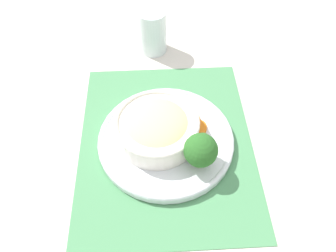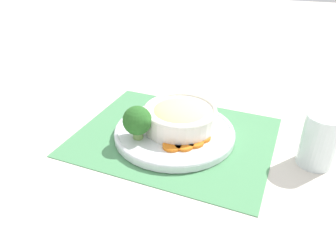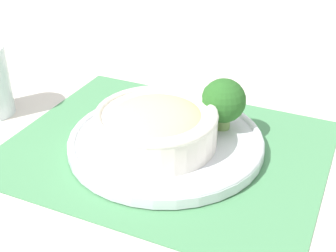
# 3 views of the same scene
# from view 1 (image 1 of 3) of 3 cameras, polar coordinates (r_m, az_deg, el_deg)

# --- Properties ---
(ground_plane) EXTENTS (4.00, 4.00, 0.00)m
(ground_plane) POSITION_cam_1_polar(r_m,az_deg,el_deg) (0.75, -0.35, -2.96)
(ground_plane) COLOR beige
(placemat) EXTENTS (0.53, 0.45, 0.00)m
(placemat) POSITION_cam_1_polar(r_m,az_deg,el_deg) (0.75, -0.35, -2.87)
(placemat) COLOR #4C8C59
(placemat) RESTS_ON ground_plane
(plate) EXTENTS (0.31, 0.31, 0.02)m
(plate) POSITION_cam_1_polar(r_m,az_deg,el_deg) (0.74, -0.35, -2.29)
(plate) COLOR silver
(plate) RESTS_ON placemat
(bowl) EXTENTS (0.19, 0.19, 0.07)m
(bowl) POSITION_cam_1_polar(r_m,az_deg,el_deg) (0.71, -1.94, -0.14)
(bowl) COLOR silver
(bowl) RESTS_ON plate
(broccoli_floret) EXTENTS (0.07, 0.07, 0.08)m
(broccoli_floret) POSITION_cam_1_polar(r_m,az_deg,el_deg) (0.66, 5.72, -4.22)
(broccoli_floret) COLOR #759E51
(broccoli_floret) RESTS_ON plate
(carrot_slice_near) EXTENTS (0.05, 0.05, 0.01)m
(carrot_slice_near) POSITION_cam_1_polar(r_m,az_deg,el_deg) (0.75, 5.08, -0.28)
(carrot_slice_near) COLOR orange
(carrot_slice_near) RESTS_ON plate
(carrot_slice_middle) EXTENTS (0.05, 0.05, 0.01)m
(carrot_slice_middle) POSITION_cam_1_polar(r_m,az_deg,el_deg) (0.77, 3.89, 1.18)
(carrot_slice_middle) COLOR orange
(carrot_slice_middle) RESTS_ON plate
(carrot_slice_far) EXTENTS (0.05, 0.05, 0.01)m
(carrot_slice_far) POSITION_cam_1_polar(r_m,az_deg,el_deg) (0.78, 2.16, 2.17)
(carrot_slice_far) COLOR orange
(carrot_slice_far) RESTS_ON plate
(carrot_slice_extra) EXTENTS (0.05, 0.05, 0.01)m
(carrot_slice_extra) POSITION_cam_1_polar(r_m,az_deg,el_deg) (0.78, 0.12, 2.61)
(carrot_slice_extra) COLOR orange
(carrot_slice_extra) RESTS_ON plate
(water_glass) EXTENTS (0.08, 0.08, 0.12)m
(water_glass) POSITION_cam_1_polar(r_m,az_deg,el_deg) (0.95, -2.67, 15.80)
(water_glass) COLOR silver
(water_glass) RESTS_ON ground_plane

